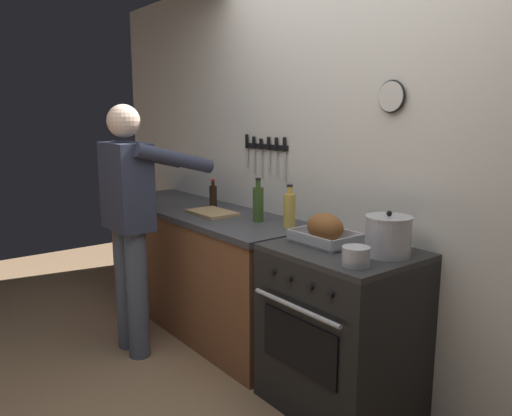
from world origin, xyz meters
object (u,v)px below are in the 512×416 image
Objects in this scene: roasting_pan at (325,230)px; bottle_cooking_oil at (289,209)px; person_cook at (131,214)px; bottle_olive_oil at (258,203)px; saucepan at (356,256)px; stock_pot at (388,236)px; cutting_board at (212,213)px; stove at (341,329)px; bottle_soy_sauce at (213,196)px.

roasting_pan is 1.31× the size of bottle_cooking_oil.
person_cook is 5.76× the size of bottle_olive_oil.
bottle_cooking_oil reaches higher than saucepan.
roasting_pan is 0.44m from bottle_cooking_oil.
person_cook is 1.04m from bottle_cooking_oil.
cutting_board is (-1.43, -0.12, -0.09)m from stock_pot.
person_cook reaches higher than stock_pot.
bottle_olive_oil reaches higher than stock_pot.
bottle_cooking_oil is at bearing 159.54° from saucepan.
bottle_cooking_oil is (-0.57, 0.12, 0.56)m from stove.
stock_pot is (1.52, 0.69, 0.05)m from person_cook.
bottle_cooking_oil is (0.74, 0.73, 0.06)m from person_cook.
bottle_olive_oil is (0.49, 0.67, 0.07)m from person_cook.
bottle_cooking_oil is (-0.80, 0.30, 0.07)m from saucepan.
stock_pot is 1.44m from cutting_board.
person_cook is 4.72× the size of roasting_pan.
bottle_soy_sauce reaches higher than stove.
saucepan is (0.38, -0.18, -0.03)m from roasting_pan.
bottle_cooking_oil is (-0.79, 0.04, 0.01)m from stock_pot.
bottle_cooking_oil reaches higher than stove.
saucepan reaches higher than stove.
stove is at bearing -4.58° from bottle_olive_oil.
stove is 3.35× the size of bottle_cooking_oil.
person_cook reaches higher than stove.
person_cook is 4.61× the size of cutting_board.
roasting_pan reaches higher than stove.
bottle_olive_oil is (-1.03, -0.01, 0.02)m from stock_pot.
cutting_board is at bearing -5.19° from person_cook.
roasting_pan is at bearing -58.06° from person_cook.
saucepan is at bearing -86.03° from stock_pot.
bottle_olive_oil reaches higher than cutting_board.
bottle_soy_sauce is (-1.63, 0.02, -0.01)m from stock_pot.
bottle_cooking_oil is (0.25, 0.06, -0.01)m from bottle_olive_oil.
person_cook is 1.31m from roasting_pan.
roasting_pan is at bearing -4.50° from bottle_soy_sauce.
stock_pot is 1.08× the size of bottle_soy_sauce.
bottle_olive_oil is at bearing -167.40° from bottle_cooking_oil.
bottle_olive_oil reaches higher than bottle_soy_sauce.
bottle_olive_oil reaches higher than roasting_pan.
person_cook is at bearing -99.37° from cutting_board.
saucepan is at bearing -13.11° from bottle_olive_oil.
roasting_pan is 1.63× the size of bottle_soy_sauce.
roasting_pan is at bearing 2.38° from cutting_board.
cutting_board is (-1.45, 0.14, -0.04)m from saucepan.
cutting_board is at bearing -177.62° from roasting_pan.
bottle_olive_oil is (-0.67, 0.06, 0.05)m from roasting_pan.
bottle_soy_sauce is at bearing 175.78° from stove.
bottle_soy_sauce is at bearing 12.96° from person_cook.
stock_pot is 0.65× the size of cutting_board.
cutting_board is (-1.21, -0.04, 0.46)m from stove.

